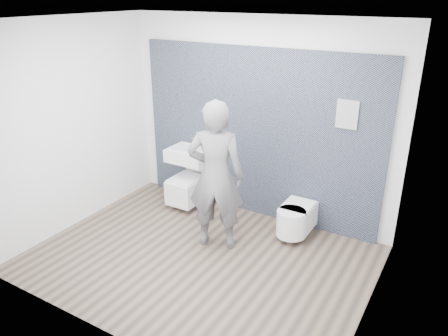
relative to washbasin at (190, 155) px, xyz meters
The scene contains 8 objects.
ground 1.73m from the washbasin, 51.59° to the right, with size 4.00×4.00×0.00m, color brown.
room_shell 1.80m from the washbasin, 51.59° to the right, with size 4.00×4.00×4.00m.
tile_wall 1.27m from the washbasin, 15.57° to the left, with size 3.60×0.06×2.40m, color black.
washbasin is the anchor object (origin of this frame).
toilet_square 0.51m from the washbasin, 90.00° to the right, with size 0.43×0.62×0.83m.
toilet_rounded 1.84m from the washbasin, ahead, with size 0.40×0.67×0.36m.
info_placard 2.36m from the washbasin, ahead, with size 0.27×0.03×0.35m, color silver.
visitor 1.26m from the washbasin, 40.05° to the right, with size 0.70×0.46×1.92m, color slate.
Camera 1 is at (2.59, -3.77, 3.08)m, focal length 35.00 mm.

